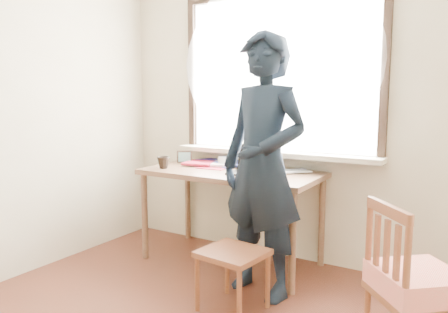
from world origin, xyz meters
The scene contains 13 objects.
room_shell centered at (-0.02, 0.20, 1.64)m, with size 3.52×4.02×2.61m.
desk centered at (-0.45, 1.63, 0.71)m, with size 1.48×0.74×0.79m.
laptop centered at (-0.23, 1.60, 0.85)m, with size 0.33×0.27×0.22m.
mug_white centered at (-0.62, 1.79, 0.84)m, with size 0.11×0.11×0.09m, color white.
mug_dark centered at (-1.01, 1.42, 0.85)m, with size 0.11×0.11×0.10m, color black.
mouse centered at (-0.03, 1.53, 0.81)m, with size 0.09×0.06×0.04m, color black.
desk_clutter centered at (-0.58, 1.82, 0.81)m, with size 0.69×0.51×0.04m.
book_a centered at (-0.80, 1.82, 0.81)m, with size 0.21×0.28×0.03m, color white.
book_b centered at (-0.03, 1.89, 0.80)m, with size 0.17×0.23×0.02m, color white.
picture_frame centered at (-1.01, 1.73, 0.85)m, with size 0.12×0.09×0.11m.
work_chair centered at (-0.01, 0.90, 0.34)m, with size 0.44×0.42×0.41m.
side_chair centered at (1.10, 0.81, 0.47)m, with size 0.57×0.57×0.89m.
person centered at (0.04, 1.24, 0.93)m, with size 0.68×0.44×1.86m, color black.
Camera 1 is at (1.37, -1.49, 1.41)m, focal length 35.00 mm.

